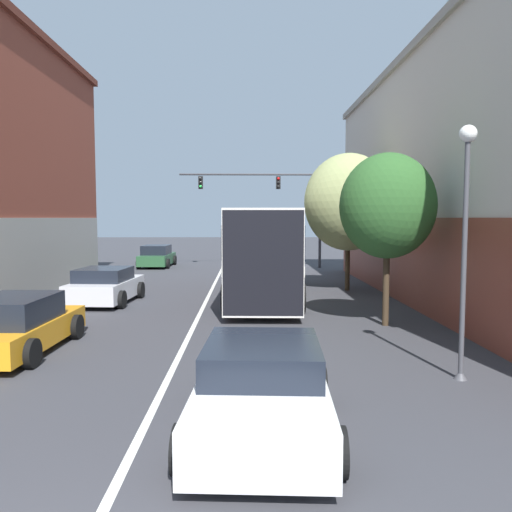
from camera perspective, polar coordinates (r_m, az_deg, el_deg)
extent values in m
cube|color=silver|center=(19.80, -5.62, -4.93)|extent=(0.14, 44.92, 0.01)
cube|color=#9E998E|center=(19.70, -25.40, -0.70)|extent=(0.24, 17.88, 3.20)
cube|color=brown|center=(19.40, 16.89, -0.53)|extent=(0.24, 23.18, 3.20)
cube|color=silver|center=(19.88, 0.88, 0.52)|extent=(2.83, 10.46, 3.27)
cube|color=black|center=(19.85, 0.88, 2.21)|extent=(2.87, 10.26, 1.05)
cube|color=beige|center=(19.90, 0.88, -0.23)|extent=(2.86, 10.36, 0.33)
cube|color=black|center=(14.72, 0.81, -0.83)|extent=(2.40, 0.15, 3.14)
cylinder|color=black|center=(23.25, -2.19, -2.29)|extent=(0.34, 1.01, 1.00)
cylinder|color=black|center=(23.24, 4.00, -2.30)|extent=(0.34, 1.01, 1.00)
cylinder|color=black|center=(16.88, -3.44, -4.82)|extent=(0.34, 1.01, 1.00)
cylinder|color=black|center=(16.87, 5.11, -4.84)|extent=(0.34, 1.01, 1.00)
cube|color=silver|center=(7.66, 0.68, -16.10)|extent=(2.07, 4.00, 0.68)
cube|color=black|center=(7.70, 0.73, -11.47)|extent=(1.82, 2.12, 0.47)
cylinder|color=black|center=(8.94, -5.47, -14.43)|extent=(0.26, 0.65, 0.63)
cylinder|color=black|center=(8.90, 7.30, -14.54)|extent=(0.26, 0.65, 0.63)
cylinder|color=black|center=(6.72, -8.42, -21.03)|extent=(0.26, 0.65, 0.63)
cylinder|color=black|center=(6.67, 9.27, -21.26)|extent=(0.26, 0.65, 0.63)
cube|color=orange|center=(13.30, -25.50, -7.90)|extent=(1.83, 4.25, 0.58)
cube|color=black|center=(13.00, -26.00, -5.52)|extent=(1.64, 2.23, 0.61)
cylinder|color=black|center=(14.86, -26.39, -7.24)|extent=(0.24, 0.65, 0.64)
cylinder|color=black|center=(14.15, -19.87, -7.61)|extent=(0.24, 0.65, 0.64)
cylinder|color=black|center=(11.81, -24.33, -10.11)|extent=(0.24, 0.65, 0.64)
cube|color=silver|center=(19.65, -16.77, -3.64)|extent=(2.13, 3.92, 0.68)
cube|color=black|center=(19.40, -17.00, -2.02)|extent=(1.85, 2.09, 0.47)
cylinder|color=black|center=(21.11, -18.16, -3.67)|extent=(0.26, 0.66, 0.65)
cylinder|color=black|center=(20.49, -13.09, -3.80)|extent=(0.26, 0.66, 0.65)
cylinder|color=black|center=(18.95, -20.73, -4.63)|extent=(0.26, 0.66, 0.65)
cylinder|color=black|center=(18.26, -15.14, -4.83)|extent=(0.26, 0.66, 0.65)
cube|color=#285633|center=(33.38, -11.23, -0.34)|extent=(1.86, 4.22, 0.65)
cube|color=black|center=(33.13, -11.32, 0.71)|extent=(1.67, 2.21, 0.60)
cylinder|color=black|center=(34.85, -12.27, -0.46)|extent=(0.24, 0.64, 0.64)
cylinder|color=black|center=(34.49, -9.30, -0.47)|extent=(0.24, 0.64, 0.64)
cylinder|color=black|center=(32.33, -13.27, -0.85)|extent=(0.24, 0.64, 0.64)
cylinder|color=black|center=(31.95, -10.08, -0.86)|extent=(0.24, 0.64, 0.64)
cylinder|color=#333338|center=(32.28, 7.33, 4.21)|extent=(0.18, 0.18, 6.25)
cylinder|color=#333338|center=(32.05, -0.68, 9.30)|extent=(8.97, 0.12, 0.12)
cube|color=black|center=(32.08, 2.56, 8.37)|extent=(0.28, 0.24, 0.80)
sphere|color=red|center=(31.94, 2.58, 8.83)|extent=(0.18, 0.18, 0.18)
sphere|color=black|center=(31.92, 2.57, 8.38)|extent=(0.18, 0.18, 0.18)
sphere|color=black|center=(31.91, 2.57, 7.94)|extent=(0.18, 0.18, 0.18)
cube|color=black|center=(32.15, -6.35, 8.33)|extent=(0.28, 0.24, 0.80)
sphere|color=black|center=(32.02, -6.38, 8.80)|extent=(0.18, 0.18, 0.18)
sphere|color=black|center=(32.00, -6.37, 8.35)|extent=(0.18, 0.18, 0.18)
sphere|color=green|center=(31.98, -6.37, 7.91)|extent=(0.18, 0.18, 0.18)
cone|color=#47474C|center=(10.93, 22.32, -12.40)|extent=(0.26, 0.26, 0.20)
cylinder|color=#47474C|center=(10.52, 22.68, -0.62)|extent=(0.10, 0.10, 4.68)
sphere|color=white|center=(10.61, 23.08, 12.74)|extent=(0.34, 0.34, 0.34)
cylinder|color=#3D2D1E|center=(15.28, 14.63, -3.36)|extent=(0.19, 0.19, 2.35)
ellipsoid|color=#2D5B28|center=(15.15, 14.81, 5.56)|extent=(2.81, 2.53, 3.09)
cylinder|color=#3D2D1E|center=(22.40, 10.41, -1.01)|extent=(0.21, 0.21, 2.25)
ellipsoid|color=#99A366|center=(22.31, 10.51, 6.08)|extent=(3.86, 3.48, 4.25)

